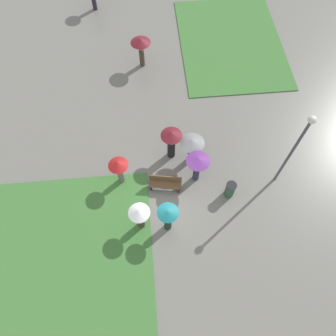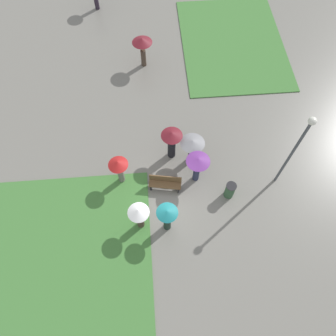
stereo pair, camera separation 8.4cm
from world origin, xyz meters
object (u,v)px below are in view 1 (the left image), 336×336
Objects in this scene: crowd_person_purple at (198,164)px; crowd_person_maroon at (171,140)px; park_bench at (165,183)px; lamp_post at (297,144)px; crowd_person_grey at (192,145)px; lone_walker_mid_plaza at (141,44)px; trash_bin at (230,190)px; crowd_person_white at (140,215)px; crowd_person_teal at (168,217)px; crowd_person_red at (119,167)px.

crowd_person_maroon reaches higher than crowd_person_purple.
lamp_post is (5.37, -0.05, 2.65)m from park_bench.
crowd_person_maroon is at bearing 159.60° from lamp_post.
park_bench is at bearing 179.50° from lamp_post.
crowd_person_maroon is at bearing -56.72° from crowd_person_purple.
crowd_person_purple reaches higher than crowd_person_grey.
lone_walker_mid_plaza reaches higher than park_bench.
trash_bin is at bearing -166.09° from lamp_post.
lamp_post is 5.04× the size of trash_bin.
lamp_post reaches higher than crowd_person_grey.
crowd_person_maroon is (1.68, 3.59, 0.04)m from crowd_person_white.
crowd_person_red is at bearing 3.94° from crowd_person_teal.
park_bench is at bearing -36.04° from crowd_person_teal.
crowd_person_purple is 8.16m from lone_walker_mid_plaza.
trash_bin is at bearing -63.00° from crowd_person_white.
crowd_person_grey is 3.57m from crowd_person_red.
crowd_person_red is at bearing 30.81° from crowd_person_white.
park_bench is at bearing 134.71° from crowd_person_maroon.
lamp_post is at bearing -123.62° from crowd_person_red.
trash_bin is 0.51× the size of lone_walker_mid_plaza.
trash_bin is (2.96, -0.64, 0.03)m from park_bench.
crowd_person_purple is 0.98× the size of lone_walker_mid_plaza.
crowd_person_white is (-1.23, -1.81, 0.83)m from park_bench.
trash_bin is at bearing 42.96° from crowd_person_grey.
park_bench is 1.83m from crowd_person_purple.
crowd_person_grey reaches higher than park_bench.
crowd_person_teal is 1.01× the size of lone_walker_mid_plaza.
crowd_person_red is (-2.06, 0.54, 0.89)m from park_bench.
crowd_person_red is at bearing 166.77° from trash_bin.
lamp_post is 2.52× the size of crowd_person_teal.
trash_bin is 3.40m from crowd_person_teal.
crowd_person_red is (-3.45, -0.90, 0.04)m from crowd_person_grey.
crowd_person_white is at bearing -33.02° from crowd_person_grey.
park_bench is 8.31m from lone_walker_mid_plaza.
crowd_person_purple reaches higher than park_bench.
crowd_person_purple is 1.09m from crowd_person_grey.
crowd_person_maroon is (0.45, 1.78, 0.87)m from park_bench.
park_bench is 0.80× the size of crowd_person_teal.
crowd_person_grey is at bearing -141.18° from crowd_person_maroon.
park_bench is at bearing 167.75° from trash_bin.
crowd_person_teal reaches higher than crowd_person_red.
park_bench is at bearing -133.75° from crowd_person_red.
crowd_person_purple reaches higher than crowd_person_white.
trash_bin is 2.73m from crowd_person_grey.
crowd_person_purple is at bearing -68.05° from crowd_person_teal.
park_bench is 2.18m from crowd_person_grey.
crowd_person_teal is (-5.43, -1.95, -1.83)m from lamp_post.
park_bench is 0.80× the size of crowd_person_maroon.
crowd_person_maroon reaches higher than crowd_person_grey.
trash_bin is at bearing 91.53° from lone_walker_mid_plaza.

